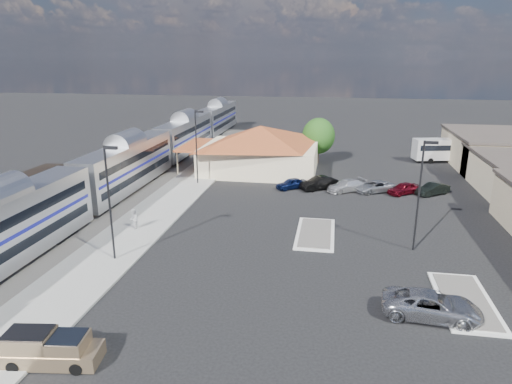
% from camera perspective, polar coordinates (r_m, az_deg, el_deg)
% --- Properties ---
extents(ground, '(280.00, 280.00, 0.00)m').
position_cam_1_polar(ground, '(39.28, 1.42, -6.03)').
color(ground, black).
rests_on(ground, ground).
extents(railbed, '(16.00, 100.00, 0.12)m').
position_cam_1_polar(railbed, '(53.27, -20.17, -0.83)').
color(railbed, '#4C4944').
rests_on(railbed, ground).
extents(platform, '(5.50, 92.00, 0.18)m').
position_cam_1_polar(platform, '(47.70, -11.91, -2.10)').
color(platform, gray).
rests_on(platform, ground).
extents(passenger_train, '(3.00, 104.00, 5.55)m').
position_cam_1_polar(passenger_train, '(54.47, -15.74, 3.02)').
color(passenger_train, silver).
rests_on(passenger_train, ground).
extents(freight_cars, '(2.80, 46.00, 4.00)m').
position_cam_1_polar(freight_cars, '(48.60, -27.68, -1.09)').
color(freight_cars, black).
rests_on(freight_cars, ground).
extents(station_depot, '(18.35, 12.24, 6.20)m').
position_cam_1_polar(station_depot, '(61.83, 0.51, 5.48)').
color(station_depot, beige).
rests_on(station_depot, ground).
extents(traffic_island_south, '(3.30, 7.50, 0.21)m').
position_cam_1_polar(traffic_island_south, '(40.76, 7.43, -5.14)').
color(traffic_island_south, silver).
rests_on(traffic_island_south, ground).
extents(traffic_island_north, '(3.30, 7.50, 0.21)m').
position_cam_1_polar(traffic_island_north, '(32.87, 24.66, -12.26)').
color(traffic_island_north, silver).
rests_on(traffic_island_north, ground).
extents(lamp_plat_s, '(1.08, 0.25, 9.00)m').
position_cam_1_polar(lamp_plat_s, '(35.32, -17.80, -0.30)').
color(lamp_plat_s, black).
rests_on(lamp_plat_s, ground).
extents(lamp_plat_n, '(1.08, 0.25, 9.00)m').
position_cam_1_polar(lamp_plat_n, '(55.18, -7.39, 6.30)').
color(lamp_plat_n, black).
rests_on(lamp_plat_n, ground).
extents(lamp_lot, '(1.08, 0.25, 9.00)m').
position_cam_1_polar(lamp_lot, '(37.81, 19.93, 0.60)').
color(lamp_lot, black).
rests_on(lamp_lot, ground).
extents(tree_depot, '(4.71, 4.71, 6.63)m').
position_cam_1_polar(tree_depot, '(66.83, 7.82, 6.96)').
color(tree_depot, '#382314').
rests_on(tree_depot, ground).
extents(pickup_truck, '(5.19, 2.46, 1.72)m').
position_cam_1_polar(pickup_truck, '(26.72, -24.24, -17.48)').
color(pickup_truck, '#92795A').
rests_on(pickup_truck, ground).
extents(suv, '(6.01, 3.19, 1.61)m').
position_cam_1_polar(suv, '(30.08, 21.09, -13.08)').
color(suv, '#9D9EA5').
rests_on(suv, ground).
extents(coach_bus, '(10.90, 4.55, 3.42)m').
position_cam_1_polar(coach_bus, '(73.43, 23.08, 5.02)').
color(coach_bus, silver).
rests_on(coach_bus, ground).
extents(person_b, '(0.89, 1.03, 1.82)m').
position_cam_1_polar(person_b, '(42.45, -15.03, -3.27)').
color(person_b, silver).
rests_on(person_b, platform).
extents(parked_car_a, '(3.96, 3.38, 1.28)m').
position_cam_1_polar(parked_car_a, '(54.03, 4.44, 1.06)').
color(parked_car_a, '#0D1944').
rests_on(parked_car_a, ground).
extents(parked_car_b, '(4.65, 3.95, 1.51)m').
position_cam_1_polar(parked_car_b, '(54.11, 7.85, 1.09)').
color(parked_car_b, black).
rests_on(parked_car_b, ground).
extents(parked_car_c, '(5.08, 4.33, 1.40)m').
position_cam_1_polar(parked_car_c, '(53.84, 11.24, 0.79)').
color(parked_car_c, silver).
rests_on(parked_car_c, ground).
extents(parked_car_d, '(5.20, 4.29, 1.32)m').
position_cam_1_polar(parked_car_d, '(54.34, 14.60, 0.66)').
color(parked_car_d, '#93969B').
rests_on(parked_car_d, ground).
extents(parked_car_e, '(4.13, 3.67, 1.35)m').
position_cam_1_polar(parked_car_e, '(54.43, 17.98, 0.42)').
color(parked_car_e, maroon).
rests_on(parked_car_e, ground).
extents(parked_car_f, '(4.17, 3.63, 1.36)m').
position_cam_1_polar(parked_car_f, '(55.28, 21.21, 0.35)').
color(parked_car_f, black).
rests_on(parked_car_f, ground).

